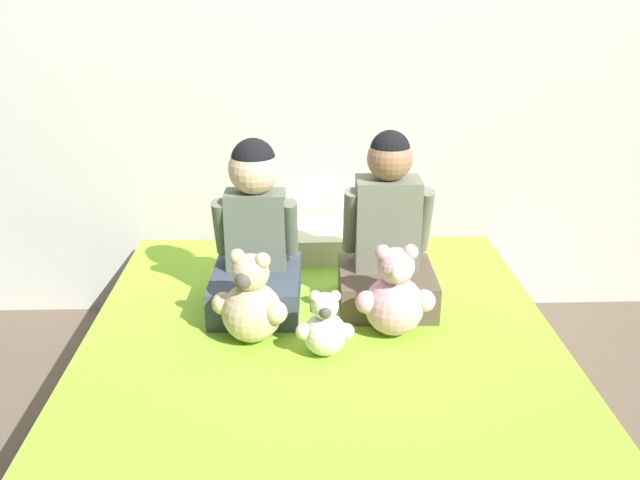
{
  "coord_description": "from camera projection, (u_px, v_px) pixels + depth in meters",
  "views": [
    {
      "loc": [
        -0.07,
        -1.96,
        1.53
      ],
      "look_at": [
        0.0,
        0.23,
        0.66
      ],
      "focal_mm": 38.0,
      "sensor_mm": 36.0,
      "label": 1
    }
  ],
  "objects": [
    {
      "name": "teddy_bear_held_by_right_child",
      "position": [
        395.0,
        297.0,
        2.27
      ],
      "size": [
        0.27,
        0.2,
        0.32
      ],
      "rotation": [
        0.0,
        0.0,
        0.02
      ],
      "color": "#DBA3B2",
      "rests_on": "bed"
    },
    {
      "name": "wall_behind_bed",
      "position": [
        314.0,
        42.0,
        2.9
      ],
      "size": [
        8.0,
        0.06,
        2.5
      ],
      "color": "beige",
      "rests_on": "ground_plane"
    },
    {
      "name": "bed",
      "position": [
        322.0,
        393.0,
        2.32
      ],
      "size": [
        1.62,
        1.93,
        0.38
      ],
      "color": "brown",
      "rests_on": "ground_plane"
    },
    {
      "name": "pillow_at_headboard",
      "position": [
        316.0,
        241.0,
        2.95
      ],
      "size": [
        0.47,
        0.31,
        0.11
      ],
      "color": "beige",
      "rests_on": "bed"
    },
    {
      "name": "child_on_left",
      "position": [
        256.0,
        242.0,
        2.44
      ],
      "size": [
        0.33,
        0.41,
        0.62
      ],
      "rotation": [
        0.0,
        0.0,
        -0.03
      ],
      "color": "#384251",
      "rests_on": "bed"
    },
    {
      "name": "teddy_bear_between_children",
      "position": [
        325.0,
        328.0,
        2.15
      ],
      "size": [
        0.19,
        0.14,
        0.22
      ],
      "rotation": [
        0.0,
        0.0,
        -0.03
      ],
      "color": "silver",
      "rests_on": "bed"
    },
    {
      "name": "ground_plane",
      "position": [
        322.0,
        439.0,
        2.39
      ],
      "size": [
        14.0,
        14.0,
        0.0
      ],
      "primitive_type": "plane",
      "color": "brown"
    },
    {
      "name": "teddy_bear_held_by_left_child",
      "position": [
        251.0,
        303.0,
        2.23
      ],
      "size": [
        0.25,
        0.2,
        0.32
      ],
      "rotation": [
        0.0,
        0.0,
        -0.38
      ],
      "color": "#D1B78E",
      "rests_on": "bed"
    },
    {
      "name": "child_on_right",
      "position": [
        387.0,
        239.0,
        2.45
      ],
      "size": [
        0.35,
        0.34,
        0.64
      ],
      "rotation": [
        0.0,
        0.0,
        -0.02
      ],
      "color": "brown",
      "rests_on": "bed"
    }
  ]
}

